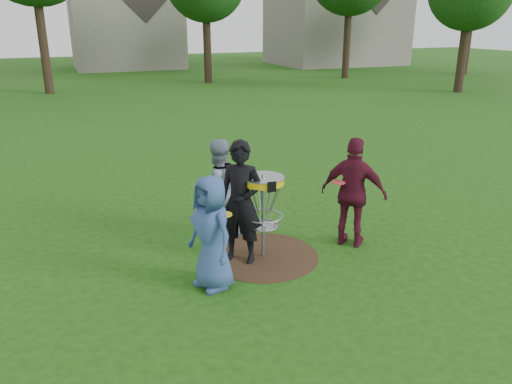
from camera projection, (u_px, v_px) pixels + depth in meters
name	position (u px, v px, depth m)	size (l,w,h in m)	color
ground	(263.00, 256.00, 8.05)	(100.00, 100.00, 0.00)	#19470F
dirt_patch	(263.00, 256.00, 8.05)	(1.80, 1.80, 0.01)	#47331E
player_blue	(211.00, 233.00, 6.89)	(0.81, 0.53, 1.65)	#314D89
player_black	(241.00, 203.00, 7.62)	(0.71, 0.46, 1.94)	black
player_grey	(218.00, 189.00, 8.51)	(0.85, 0.66, 1.75)	#7D8CA2
player_maroon	(354.00, 193.00, 8.18)	(1.08, 0.45, 1.85)	#561327
disc_on_grass	(219.00, 253.00, 8.13)	(0.22, 0.22, 0.02)	white
disc_golf_basket	(263.00, 197.00, 7.72)	(0.66, 0.67, 1.38)	#9EA0A5
held_discs	(263.00, 191.00, 7.74)	(2.28, 1.44, 0.19)	yellow
house_row	(152.00, 12.00, 37.37)	(44.50, 10.65, 11.62)	gray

